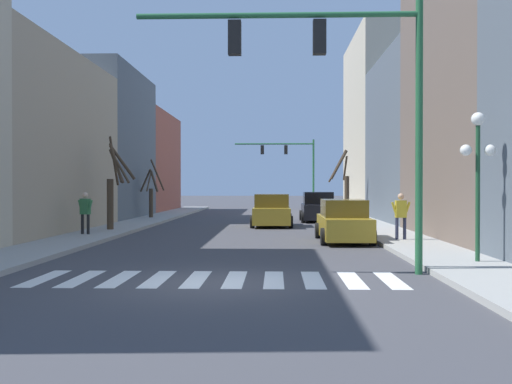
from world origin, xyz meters
TOP-DOWN VIEW (x-y plane):
  - ground_plane at (0.00, 0.00)m, footprint 240.00×240.00m
  - sidewalk_right at (6.34, 0.00)m, footprint 2.38×90.00m
  - building_row_left at (-10.53, 16.17)m, footprint 6.00×48.73m
  - building_row_right at (10.53, 17.97)m, footprint 6.00×47.35m
  - crosswalk_stripes at (0.00, 0.62)m, footprint 8.55×2.60m
  - traffic_signal_near at (2.93, 1.57)m, footprint 7.06×0.28m
  - traffic_signal_far at (2.77, 42.60)m, footprint 7.42×0.28m
  - street_lamp_right_corner at (6.81, 2.99)m, footprint 0.95×0.36m
  - car_parked_right_near at (4.04, 10.18)m, footprint 2.00×4.89m
  - car_parked_left_mid at (1.18, 18.92)m, footprint 2.20×4.57m
  - car_parked_left_near at (3.96, 23.31)m, footprint 2.14×4.17m
  - pedestrian_near_right_corner at (-6.61, 11.64)m, footprint 0.74×0.36m
  - pedestrian_waiting_at_curb at (6.12, 9.54)m, footprint 0.75×0.26m
  - street_tree_left_near at (-6.63, 25.12)m, footprint 1.73×1.91m
  - street_tree_left_mid at (-6.18, 14.42)m, footprint 1.33×2.28m
  - street_tree_right_far at (5.98, 26.82)m, footprint 1.26×1.83m

SIDE VIEW (x-z plane):
  - ground_plane at x=0.00m, z-range 0.00..0.00m
  - crosswalk_stripes at x=0.00m, z-range 0.00..0.01m
  - sidewalk_right at x=6.34m, z-range 0.00..0.15m
  - car_parked_right_near at x=4.04m, z-range -0.05..1.59m
  - car_parked_left_mid at x=1.18m, z-range -0.06..1.68m
  - car_parked_left_near at x=3.96m, z-range -0.07..1.74m
  - pedestrian_waiting_at_curb at x=6.12m, z-range 0.31..2.05m
  - pedestrian_near_right_corner at x=-6.61m, z-range 0.31..2.07m
  - street_tree_left_near at x=-6.63m, z-range -0.15..3.61m
  - street_tree_left_mid at x=-6.18m, z-range -0.06..4.29m
  - street_tree_right_far at x=5.98m, z-range -0.08..4.38m
  - street_lamp_right_corner at x=6.81m, z-range 0.99..4.99m
  - traffic_signal_far at x=2.77m, z-range 1.50..8.00m
  - traffic_signal_near at x=2.93m, z-range 1.53..8.31m
  - building_row_left at x=-10.53m, z-range -1.50..11.84m
  - building_row_right at x=10.53m, z-range -0.67..13.33m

